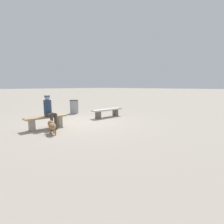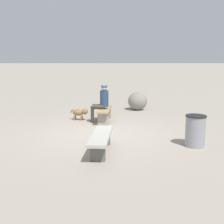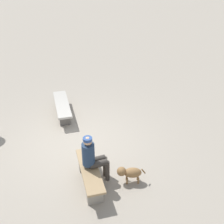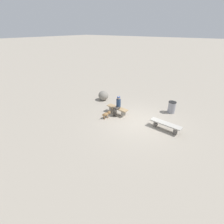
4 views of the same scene
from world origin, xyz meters
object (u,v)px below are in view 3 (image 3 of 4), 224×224
object	(u,v)px
bench_right	(90,174)
seated_person	(93,157)
bench_left	(62,106)
dog	(129,173)

from	to	relation	value
bench_right	seated_person	bearing A→B (deg)	134.54
bench_left	dog	size ratio (longest dim) A/B	2.77
bench_right	dog	xyz separation A→B (m)	(0.22, 0.89, -0.03)
bench_left	dog	world-z (taller)	dog
bench_left	seated_person	xyz separation A→B (m)	(3.24, 0.09, 0.41)
bench_right	dog	world-z (taller)	bench_right
bench_left	bench_right	size ratio (longest dim) A/B	1.14
bench_left	bench_right	bearing A→B (deg)	4.53
bench_right	dog	bearing A→B (deg)	80.86
bench_left	seated_person	size ratio (longest dim) A/B	1.41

